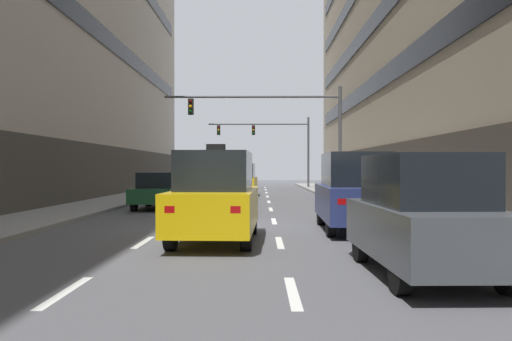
{
  "coord_description": "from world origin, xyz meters",
  "views": [
    {
      "loc": [
        1.19,
        -15.49,
        1.82
      ],
      "look_at": [
        0.94,
        17.08,
        1.65
      ],
      "focal_mm": 36.05,
      "sensor_mm": 36.0,
      "label": 1
    }
  ],
  "objects_px": {
    "taxi_driving_0": "(242,180)",
    "taxi_driving_1": "(216,197)",
    "car_driving_2": "(159,191)",
    "traffic_signal_0": "(284,121)",
    "car_parked_0": "(423,215)",
    "car_parked_1": "(355,192)",
    "traffic_signal_1": "(273,138)"
  },
  "relations": [
    {
      "from": "taxi_driving_0",
      "to": "car_parked_0",
      "type": "xyz_separation_m",
      "value": [
        3.92,
        -24.1,
        -0.02
      ]
    },
    {
      "from": "taxi_driving_0",
      "to": "car_parked_0",
      "type": "height_order",
      "value": "taxi_driving_0"
    },
    {
      "from": "taxi_driving_0",
      "to": "traffic_signal_0",
      "type": "relative_size",
      "value": 0.47
    },
    {
      "from": "taxi_driving_0",
      "to": "car_driving_2",
      "type": "bearing_deg",
      "value": -108.66
    },
    {
      "from": "taxi_driving_0",
      "to": "traffic_signal_1",
      "type": "height_order",
      "value": "traffic_signal_1"
    },
    {
      "from": "car_driving_2",
      "to": "car_parked_1",
      "type": "distance_m",
      "value": 10.78
    },
    {
      "from": "car_driving_2",
      "to": "car_parked_1",
      "type": "xyz_separation_m",
      "value": [
        7.27,
        -7.95,
        0.32
      ]
    },
    {
      "from": "traffic_signal_0",
      "to": "car_driving_2",
      "type": "bearing_deg",
      "value": -144.53
    },
    {
      "from": "traffic_signal_0",
      "to": "car_parked_0",
      "type": "bearing_deg",
      "value": -85.32
    },
    {
      "from": "taxi_driving_1",
      "to": "car_driving_2",
      "type": "distance_m",
      "value": 10.77
    },
    {
      "from": "taxi_driving_1",
      "to": "traffic_signal_0",
      "type": "bearing_deg",
      "value": 80.69
    },
    {
      "from": "traffic_signal_1",
      "to": "taxi_driving_1",
      "type": "bearing_deg",
      "value": -93.95
    },
    {
      "from": "taxi_driving_0",
      "to": "car_parked_1",
      "type": "distance_m",
      "value": 18.3
    },
    {
      "from": "taxi_driving_0",
      "to": "traffic_signal_1",
      "type": "xyz_separation_m",
      "value": [
        2.27,
        11.78,
        3.38
      ]
    },
    {
      "from": "car_driving_2",
      "to": "taxi_driving_1",
      "type": "bearing_deg",
      "value": -71.45
    },
    {
      "from": "taxi_driving_0",
      "to": "car_driving_2",
      "type": "height_order",
      "value": "taxi_driving_0"
    },
    {
      "from": "car_parked_1",
      "to": "traffic_signal_0",
      "type": "xyz_separation_m",
      "value": [
        -1.5,
        12.07,
        3.16
      ]
    },
    {
      "from": "car_parked_0",
      "to": "car_parked_1",
      "type": "relative_size",
      "value": 0.91
    },
    {
      "from": "car_parked_1",
      "to": "taxi_driving_1",
      "type": "bearing_deg",
      "value": -149.66
    },
    {
      "from": "car_parked_0",
      "to": "taxi_driving_1",
      "type": "bearing_deg",
      "value": 134.07
    },
    {
      "from": "car_parked_1",
      "to": "traffic_signal_1",
      "type": "relative_size",
      "value": 0.54
    },
    {
      "from": "taxi_driving_0",
      "to": "taxi_driving_1",
      "type": "relative_size",
      "value": 0.95
    },
    {
      "from": "car_parked_0",
      "to": "taxi_driving_0",
      "type": "bearing_deg",
      "value": 99.23
    },
    {
      "from": "traffic_signal_1",
      "to": "car_parked_1",
      "type": "bearing_deg",
      "value": -86.83
    },
    {
      "from": "car_parked_0",
      "to": "traffic_signal_1",
      "type": "bearing_deg",
      "value": 92.62
    },
    {
      "from": "traffic_signal_1",
      "to": "car_driving_2",
      "type": "bearing_deg",
      "value": -104.53
    },
    {
      "from": "car_driving_2",
      "to": "traffic_signal_0",
      "type": "bearing_deg",
      "value": 35.47
    },
    {
      "from": "car_parked_0",
      "to": "traffic_signal_1",
      "type": "xyz_separation_m",
      "value": [
        -1.64,
        35.88,
        3.4
      ]
    },
    {
      "from": "taxi_driving_1",
      "to": "car_driving_2",
      "type": "bearing_deg",
      "value": 108.55
    },
    {
      "from": "taxi_driving_0",
      "to": "car_driving_2",
      "type": "xyz_separation_m",
      "value": [
        -3.35,
        -9.93,
        -0.25
      ]
    },
    {
      "from": "traffic_signal_0",
      "to": "taxi_driving_1",
      "type": "bearing_deg",
      "value": -99.31
    },
    {
      "from": "car_driving_2",
      "to": "traffic_signal_1",
      "type": "distance_m",
      "value": 22.71
    }
  ]
}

